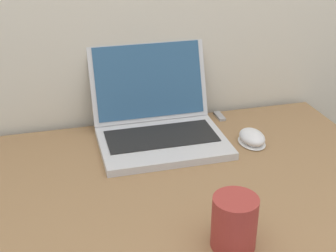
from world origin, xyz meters
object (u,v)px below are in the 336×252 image
object	(u,v)px
drink_cup	(236,221)
computer_mouse	(252,138)
laptop	(158,119)
usb_stick	(220,116)

from	to	relation	value
drink_cup	computer_mouse	xyz separation A→B (m)	(0.20, 0.38, -0.04)
laptop	drink_cup	xyz separation A→B (m)	(0.04, -0.48, 0.00)
drink_cup	computer_mouse	size ratio (longest dim) A/B	1.09
computer_mouse	usb_stick	world-z (taller)	computer_mouse
computer_mouse	usb_stick	xyz separation A→B (m)	(-0.03, 0.18, -0.01)
computer_mouse	usb_stick	size ratio (longest dim) A/B	1.65
computer_mouse	drink_cup	bearing A→B (deg)	-118.34
laptop	computer_mouse	bearing A→B (deg)	-23.53
laptop	usb_stick	size ratio (longest dim) A/B	5.67
usb_stick	computer_mouse	bearing A→B (deg)	-81.87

